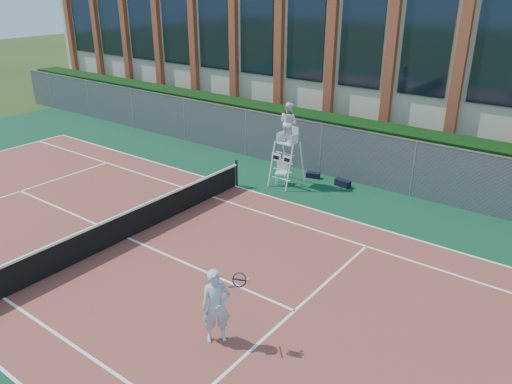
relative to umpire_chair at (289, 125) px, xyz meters
The scene contains 12 objects.
ground 7.61m from the umpire_chair, 101.88° to the right, with size 120.00×120.00×0.00m, color #233814.
apron 6.70m from the umpire_chair, 103.77° to the right, with size 36.00×20.00×0.01m, color #0D3D22.
tennis_court 7.61m from the umpire_chair, 101.88° to the right, with size 23.77×10.97×0.02m, color brown.
tennis_net 7.46m from the umpire_chair, 101.88° to the right, with size 0.10×11.30×1.10m.
fence 2.68m from the umpire_chair, 130.18° to the left, with size 40.00×0.06×2.20m, color #595E60, non-canonical shape.
hedge 3.58m from the umpire_chair, 116.64° to the left, with size 40.00×1.40×2.20m, color black.
building 11.13m from the umpire_chair, 97.74° to the left, with size 45.00×10.60×8.22m.
umpire_chair is the anchor object (origin of this frame).
plastic_chair 1.91m from the umpire_chair, 147.99° to the right, with size 0.59×0.59×0.97m.
sports_bag_near 3.24m from the umpire_chair, 28.14° to the left, with size 0.65×0.26×0.28m, color black.
sports_bag_far 2.68m from the umpire_chair, 65.40° to the left, with size 0.56×0.24×0.22m, color black.
tennis_player 10.01m from the umpire_chair, 65.74° to the right, with size 1.06×0.85×1.83m.
Camera 1 is at (11.83, -8.86, 7.71)m, focal length 35.00 mm.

